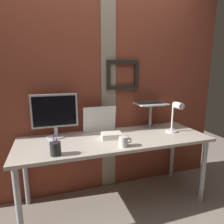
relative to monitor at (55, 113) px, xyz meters
name	(u,v)px	position (x,y,z in m)	size (l,w,h in m)	color
ground_plane	(103,203)	(0.43, -0.19, -1.00)	(6.00, 6.00, 0.00)	gray
brick_wall_back	(93,79)	(0.44, 0.18, 0.33)	(3.17, 0.16, 2.65)	brown
desk	(115,145)	(0.57, -0.22, -0.33)	(1.92, 0.68, 0.74)	beige
monitor	(55,113)	(0.00, 0.00, 0.00)	(0.45, 0.18, 0.44)	#ADB2B7
laptop_stand	(150,112)	(1.09, 0.00, -0.07)	(0.28, 0.22, 0.28)	gray
laptop	(148,99)	(1.09, 0.07, 0.09)	(0.36, 0.29, 0.22)	white
whiteboard_panel	(100,119)	(0.47, 0.03, -0.11)	(0.36, 0.02, 0.29)	white
desk_lamp	(176,114)	(1.24, -0.27, -0.04)	(0.12, 0.20, 0.35)	white
pen_cup	(55,149)	(-0.02, -0.45, -0.20)	(0.09, 0.09, 0.17)	#262628
coffee_mug	(124,142)	(0.57, -0.45, -0.21)	(0.12, 0.08, 0.09)	silver
paper_clutter_stack	(112,136)	(0.53, -0.22, -0.23)	(0.20, 0.14, 0.06)	silver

